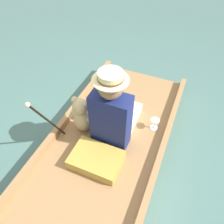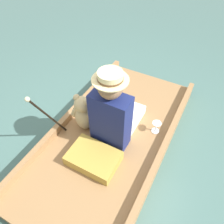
% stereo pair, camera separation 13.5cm
% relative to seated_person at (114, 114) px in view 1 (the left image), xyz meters
% --- Properties ---
extents(ground_plane, '(16.00, 16.00, 0.00)m').
position_rel_seated_person_xyz_m(ground_plane, '(-0.02, 0.01, -0.49)').
color(ground_plane, '#476B66').
extents(punt_boat, '(1.20, 2.43, 0.22)m').
position_rel_seated_person_xyz_m(punt_boat, '(-0.02, 0.01, -0.42)').
color(punt_boat, '#997047').
rests_on(punt_boat, ground_plane).
extents(seat_cushion, '(0.50, 0.35, 0.11)m').
position_rel_seated_person_xyz_m(seat_cushion, '(-0.03, -0.38, -0.30)').
color(seat_cushion, '#B7933D').
rests_on(seat_cushion, punt_boat).
extents(seated_person, '(0.38, 0.73, 0.90)m').
position_rel_seated_person_xyz_m(seated_person, '(0.00, 0.00, 0.00)').
color(seated_person, white).
rests_on(seated_person, punt_boat).
extents(teddy_bear, '(0.33, 0.19, 0.47)m').
position_rel_seated_person_xyz_m(teddy_bear, '(-0.35, -0.04, -0.14)').
color(teddy_bear, tan).
rests_on(teddy_bear, punt_boat).
extents(wine_glass, '(0.10, 0.10, 0.14)m').
position_rel_seated_person_xyz_m(wine_glass, '(0.38, 0.28, -0.26)').
color(wine_glass, silver).
rests_on(wine_glass, punt_boat).
extents(walking_cane, '(0.04, 0.36, 0.77)m').
position_rel_seated_person_xyz_m(walking_cane, '(-0.52, -0.39, 0.09)').
color(walking_cane, black).
rests_on(walking_cane, punt_boat).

